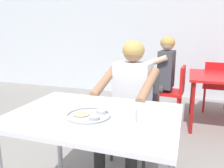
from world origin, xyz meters
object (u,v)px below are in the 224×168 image
object	(u,v)px
drinking_cup	(132,115)
diner_foreground	(129,94)
chair_foreground	(136,110)
chair_red_far	(217,83)
chair_red_left	(174,89)
patron_background	(160,71)
table_background_red	(219,82)
table_foreground	(94,125)
thali_tray	(89,115)

from	to	relation	value
drinking_cup	diner_foreground	bearing A→B (deg)	105.53
chair_foreground	chair_red_far	distance (m)	1.93
drinking_cup	chair_red_left	xyz separation A→B (m)	(0.12, 2.04, -0.33)
chair_red_far	patron_background	world-z (taller)	patron_background
drinking_cup	table_background_red	world-z (taller)	drinking_cup
table_foreground	chair_foreground	xyz separation A→B (m)	(0.09, 0.89, -0.18)
table_foreground	thali_tray	distance (m)	0.11
thali_tray	table_background_red	size ratio (longest dim) A/B	0.31
table_background_red	chair_red_left	xyz separation A→B (m)	(-0.58, -0.02, -0.15)
table_foreground	chair_red_far	world-z (taller)	chair_red_far
patron_background	chair_red_far	bearing A→B (deg)	34.45
table_foreground	chair_foreground	distance (m)	0.91
drinking_cup	diner_foreground	xyz separation A→B (m)	(-0.20, 0.73, -0.09)
thali_tray	chair_red_far	xyz separation A→B (m)	(1.03, 2.64, -0.29)
chair_red_far	patron_background	xyz separation A→B (m)	(-0.84, -0.57, 0.25)
patron_background	chair_foreground	bearing A→B (deg)	-94.87
diner_foreground	table_background_red	distance (m)	1.61
thali_tray	chair_foreground	distance (m)	0.99
table_foreground	chair_red_far	size ratio (longest dim) A/B	1.34
drinking_cup	thali_tray	bearing A→B (deg)	-178.87
chair_red_far	patron_background	distance (m)	1.04
diner_foreground	chair_red_left	world-z (taller)	diner_foreground
table_foreground	chair_red_left	distance (m)	2.03
thali_tray	diner_foreground	bearing A→B (deg)	84.14
table_foreground	patron_background	bearing A→B (deg)	84.73
diner_foreground	chair_red_left	xyz separation A→B (m)	(0.32, 1.31, -0.24)
table_foreground	drinking_cup	size ratio (longest dim) A/B	12.93
thali_tray	drinking_cup	xyz separation A→B (m)	(0.28, 0.01, 0.03)
table_background_red	chair_red_far	bearing A→B (deg)	85.55
drinking_cup	chair_red_left	bearing A→B (deg)	86.56
thali_tray	table_background_red	xyz separation A→B (m)	(0.98, 2.06, -0.14)
table_background_red	patron_background	bearing A→B (deg)	179.48
table_background_red	chair_red_far	world-z (taller)	chair_red_far
chair_red_left	chair_red_far	world-z (taller)	chair_red_far
diner_foreground	chair_red_left	bearing A→B (deg)	76.10
diner_foreground	patron_background	xyz separation A→B (m)	(0.12, 1.33, 0.01)
thali_tray	chair_red_left	world-z (taller)	chair_red_left
thali_tray	chair_red_left	bearing A→B (deg)	78.93
table_foreground	thali_tray	size ratio (longest dim) A/B	3.85
table_foreground	drinking_cup	bearing A→B (deg)	-10.88
diner_foreground	chair_red_far	size ratio (longest dim) A/B	1.46
table_foreground	diner_foreground	world-z (taller)	diner_foreground
thali_tray	diner_foreground	xyz separation A→B (m)	(0.08, 0.73, -0.05)
chair_red_left	chair_red_far	size ratio (longest dim) A/B	0.98
drinking_cup	patron_background	xyz separation A→B (m)	(-0.09, 2.06, -0.07)
thali_tray	table_background_red	world-z (taller)	thali_tray
chair_red_far	drinking_cup	bearing A→B (deg)	-105.88
chair_foreground	patron_background	world-z (taller)	patron_background
diner_foreground	patron_background	distance (m)	1.34
table_foreground	thali_tray	world-z (taller)	thali_tray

